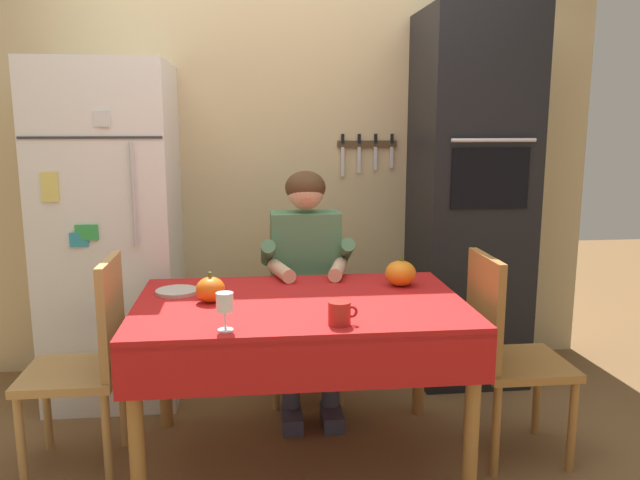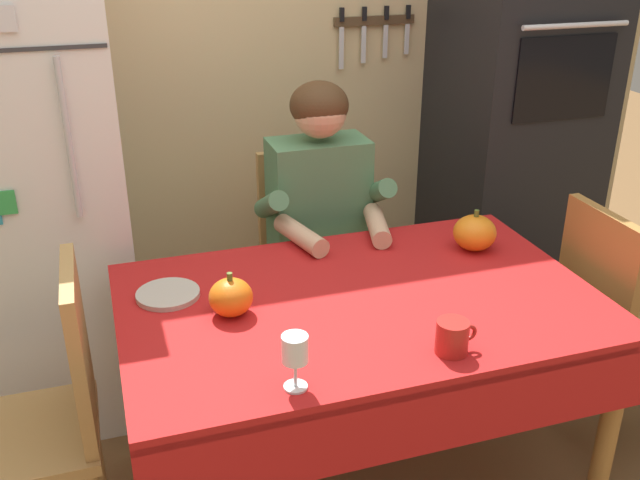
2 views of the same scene
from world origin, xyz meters
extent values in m
cube|color=#D1B784|center=(0.05, 1.35, 1.30)|extent=(3.70, 0.10, 2.60)
cube|color=#4C3823|center=(0.50, 1.29, 1.36)|extent=(0.36, 0.02, 0.04)
cube|color=silver|center=(0.35, 1.28, 1.26)|extent=(0.02, 0.01, 0.17)
cube|color=black|center=(0.35, 1.28, 1.39)|extent=(0.02, 0.01, 0.06)
cube|color=silver|center=(0.45, 1.28, 1.27)|extent=(0.02, 0.01, 0.15)
cube|color=black|center=(0.45, 1.28, 1.39)|extent=(0.02, 0.01, 0.06)
cube|color=silver|center=(0.55, 1.28, 1.27)|extent=(0.02, 0.01, 0.14)
cube|color=black|center=(0.55, 1.28, 1.39)|extent=(0.02, 0.01, 0.06)
cube|color=silver|center=(0.65, 1.28, 1.28)|extent=(0.02, 0.01, 0.13)
cube|color=black|center=(0.65, 1.28, 1.39)|extent=(0.02, 0.01, 0.06)
cube|color=white|center=(-0.95, 0.96, 0.90)|extent=(0.68, 0.68, 1.80)
cylinder|color=silver|center=(-0.76, 0.60, 1.15)|extent=(0.02, 0.02, 0.50)
cube|color=silver|center=(-0.89, 0.61, 1.51)|extent=(0.08, 0.02, 0.07)
cube|color=black|center=(1.05, 1.00, 1.05)|extent=(0.60, 0.60, 2.10)
cube|color=black|center=(1.05, 0.70, 1.20)|extent=(0.42, 0.01, 0.32)
cylinder|color=silver|center=(1.05, 0.67, 1.40)|extent=(0.45, 0.02, 0.02)
cylinder|color=#9E6B33|center=(-0.64, 0.49, 0.35)|extent=(0.06, 0.06, 0.70)
cylinder|color=#9E6B33|center=(0.64, -0.29, 0.35)|extent=(0.06, 0.06, 0.70)
cylinder|color=#9E6B33|center=(0.64, 0.49, 0.35)|extent=(0.06, 0.06, 0.70)
cube|color=red|center=(0.00, 0.10, 0.72)|extent=(1.40, 0.90, 0.04)
cube|color=red|center=(0.00, -0.34, 0.62)|extent=(1.40, 0.01, 0.20)
cube|color=tan|center=(0.08, 0.79, 0.43)|extent=(0.40, 0.40, 0.04)
cube|color=tan|center=(0.08, 0.97, 0.69)|extent=(0.36, 0.04, 0.48)
cylinder|color=tan|center=(-0.09, 0.62, 0.21)|extent=(0.04, 0.04, 0.41)
cylinder|color=tan|center=(-0.09, 0.96, 0.21)|extent=(0.04, 0.04, 0.41)
cylinder|color=tan|center=(0.25, 0.62, 0.21)|extent=(0.04, 0.04, 0.41)
cylinder|color=tan|center=(0.25, 0.96, 0.21)|extent=(0.04, 0.04, 0.41)
cube|color=#38384C|center=(-0.02, 0.41, 0.04)|extent=(0.10, 0.22, 0.08)
cube|color=#38384C|center=(0.18, 0.41, 0.04)|extent=(0.10, 0.22, 0.08)
cylinder|color=#38384C|center=(-0.02, 0.47, 0.23)|extent=(0.09, 0.09, 0.38)
cylinder|color=#38384C|center=(0.18, 0.47, 0.23)|extent=(0.09, 0.09, 0.38)
cube|color=#38384C|center=(-0.01, 0.63, 0.50)|extent=(0.12, 0.40, 0.11)
cube|color=#38384C|center=(0.17, 0.63, 0.50)|extent=(0.12, 0.40, 0.11)
cube|color=#4C7F56|center=(0.08, 0.75, 0.79)|extent=(0.36, 0.20, 0.48)
cylinder|color=#4C7F56|center=(-0.12, 0.68, 0.83)|extent=(0.07, 0.26, 0.18)
cylinder|color=#4C7F56|center=(0.28, 0.68, 0.83)|extent=(0.07, 0.26, 0.18)
cylinder|color=#D8A884|center=(-0.06, 0.51, 0.78)|extent=(0.13, 0.27, 0.07)
cylinder|color=#D8A884|center=(0.22, 0.51, 0.78)|extent=(0.13, 0.27, 0.07)
sphere|color=#D8A884|center=(0.08, 0.73, 1.14)|extent=(0.19, 0.19, 0.19)
ellipsoid|color=#472D19|center=(0.08, 0.74, 1.16)|extent=(0.21, 0.21, 0.17)
cube|color=#9E6B33|center=(0.98, 0.05, 0.43)|extent=(0.40, 0.40, 0.04)
cube|color=#9E6B33|center=(0.80, 0.05, 0.69)|extent=(0.04, 0.36, 0.48)
cylinder|color=#9E6B33|center=(0.81, -0.12, 0.21)|extent=(0.04, 0.04, 0.41)
cylinder|color=#9E6B33|center=(1.15, 0.22, 0.21)|extent=(0.04, 0.04, 0.41)
cylinder|color=#9E6B33|center=(0.81, 0.22, 0.21)|extent=(0.04, 0.04, 0.41)
cube|color=tan|center=(-0.98, 0.15, 0.43)|extent=(0.40, 0.40, 0.04)
cube|color=tan|center=(-0.80, 0.15, 0.69)|extent=(0.04, 0.36, 0.48)
cylinder|color=tan|center=(-0.81, 0.32, 0.21)|extent=(0.04, 0.04, 0.41)
cylinder|color=#B2231E|center=(0.12, -0.24, 0.79)|extent=(0.09, 0.09, 0.09)
torus|color=#B2231E|center=(0.17, -0.24, 0.79)|extent=(0.05, 0.01, 0.05)
cylinder|color=white|center=(-0.30, -0.27, 0.74)|extent=(0.06, 0.06, 0.01)
cylinder|color=white|center=(-0.30, -0.27, 0.78)|extent=(0.01, 0.01, 0.07)
cylinder|color=white|center=(-0.30, -0.27, 0.85)|extent=(0.06, 0.06, 0.07)
ellipsoid|color=orange|center=(-0.38, 0.12, 0.79)|extent=(0.12, 0.12, 0.11)
cylinder|color=#4C6023|center=(-0.38, 0.12, 0.86)|extent=(0.02, 0.02, 0.02)
ellipsoid|color=orange|center=(0.49, 0.30, 0.80)|extent=(0.14, 0.14, 0.12)
cylinder|color=#4C6023|center=(0.49, 0.30, 0.87)|extent=(0.02, 0.02, 0.02)
cylinder|color=#B7B2A8|center=(-0.54, 0.28, 0.75)|extent=(0.19, 0.19, 0.02)
camera|label=1|loc=(-0.20, -2.51, 1.50)|focal=35.60mm
camera|label=2|loc=(-0.68, -1.63, 1.77)|focal=40.22mm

